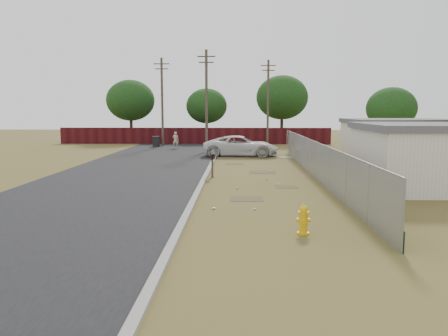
{
  "coord_description": "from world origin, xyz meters",
  "views": [
    {
      "loc": [
        -1.19,
        -23.16,
        3.74
      ],
      "look_at": [
        -1.82,
        -3.34,
        1.1
      ],
      "focal_mm": 35.0,
      "sensor_mm": 36.0,
      "label": 1
    }
  ],
  "objects_px": {
    "pedestrian": "(176,140)",
    "trash_bin": "(156,141)",
    "mailbox": "(212,159)",
    "pickup_truck": "(241,146)",
    "fire_hydrant": "(303,220)"
  },
  "relations": [
    {
      "from": "pickup_truck",
      "to": "trash_bin",
      "type": "height_order",
      "value": "pickup_truck"
    },
    {
      "from": "mailbox",
      "to": "trash_bin",
      "type": "relative_size",
      "value": 1.27
    },
    {
      "from": "pickup_truck",
      "to": "trash_bin",
      "type": "bearing_deg",
      "value": 45.14
    },
    {
      "from": "pickup_truck",
      "to": "pedestrian",
      "type": "bearing_deg",
      "value": 44.88
    },
    {
      "from": "pedestrian",
      "to": "trash_bin",
      "type": "bearing_deg",
      "value": -39.41
    },
    {
      "from": "pickup_truck",
      "to": "fire_hydrant",
      "type": "bearing_deg",
      "value": -173.86
    },
    {
      "from": "mailbox",
      "to": "trash_bin",
      "type": "bearing_deg",
      "value": 108.76
    },
    {
      "from": "mailbox",
      "to": "pedestrian",
      "type": "relative_size",
      "value": 0.81
    },
    {
      "from": "pedestrian",
      "to": "pickup_truck",
      "type": "bearing_deg",
      "value": 139.6
    },
    {
      "from": "pickup_truck",
      "to": "pedestrian",
      "type": "relative_size",
      "value": 3.61
    },
    {
      "from": "fire_hydrant",
      "to": "trash_bin",
      "type": "relative_size",
      "value": 0.88
    },
    {
      "from": "fire_hydrant",
      "to": "pickup_truck",
      "type": "xyz_separation_m",
      "value": [
        -1.73,
        22.41,
        0.41
      ]
    },
    {
      "from": "mailbox",
      "to": "pickup_truck",
      "type": "height_order",
      "value": "pickup_truck"
    },
    {
      "from": "fire_hydrant",
      "to": "pickup_truck",
      "type": "height_order",
      "value": "pickup_truck"
    },
    {
      "from": "fire_hydrant",
      "to": "trash_bin",
      "type": "distance_m",
      "value": 33.2
    }
  ]
}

